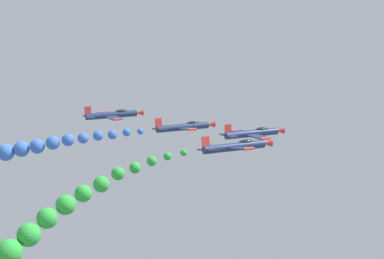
% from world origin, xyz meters
% --- Properties ---
extents(airplane_lead, '(9.56, 10.35, 2.35)m').
position_xyz_m(airplane_lead, '(4.45, 8.25, 64.03)').
color(airplane_lead, navy).
extents(airplane_left_inner, '(9.52, 10.35, 2.70)m').
position_xyz_m(airplane_left_inner, '(-4.24, 0.45, 64.06)').
color(airplane_left_inner, navy).
extents(smoke_trail_left_inner, '(6.29, 21.74, 4.29)m').
position_xyz_m(smoke_trail_left_inner, '(-7.05, -21.30, 62.58)').
color(smoke_trail_left_inner, blue).
extents(airplane_right_inner, '(9.45, 10.35, 2.95)m').
position_xyz_m(airplane_right_inner, '(15.08, -0.57, 65.09)').
color(airplane_right_inner, navy).
extents(smoke_trail_right_inner, '(8.66, 27.33, 10.91)m').
position_xyz_m(smoke_trail_right_inner, '(19.43, -27.42, 59.20)').
color(smoke_trail_right_inner, green).
extents(airplane_left_outer, '(9.57, 10.35, 2.34)m').
position_xyz_m(airplane_left_outer, '(-15.36, -7.97, 64.83)').
color(airplane_left_outer, navy).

